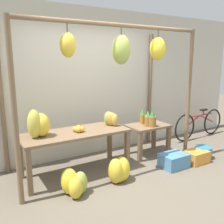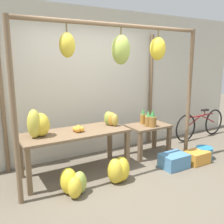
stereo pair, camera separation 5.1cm
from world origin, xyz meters
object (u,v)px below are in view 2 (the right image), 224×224
object	(u,v)px
pineapple_cluster	(149,119)
fruit_crate_white	(174,161)
fruit_crate_purple	(197,157)
orange_pile	(78,129)
banana_pile_on_table	(38,124)
parked_bicycle	(200,124)
banana_pile_ground_right	(118,171)
banana_pile_ground_left	(73,183)
blue_bucket	(204,153)
papaya_pile	(111,119)

from	to	relation	value
pineapple_cluster	fruit_crate_white	xyz separation A→B (m)	(0.05, -0.68, -0.62)
fruit_crate_purple	orange_pile	bearing A→B (deg)	161.36
banana_pile_on_table	fruit_crate_purple	world-z (taller)	banana_pile_on_table
banana_pile_on_table	parked_bicycle	distance (m)	3.94
fruit_crate_purple	banana_pile_ground_right	bearing A→B (deg)	176.34
banana_pile_on_table	banana_pile_ground_right	world-z (taller)	banana_pile_on_table
banana_pile_ground_left	blue_bucket	xyz separation A→B (m)	(2.64, -0.04, -0.06)
parked_bicycle	papaya_pile	world-z (taller)	papaya_pile
banana_pile_on_table	parked_bicycle	world-z (taller)	banana_pile_on_table
orange_pile	fruit_crate_purple	size ratio (longest dim) A/B	0.49
banana_pile_ground_left	fruit_crate_white	world-z (taller)	banana_pile_ground_left
banana_pile_ground_left	fruit_crate_purple	bearing A→B (deg)	-2.56
pineapple_cluster	fruit_crate_white	world-z (taller)	pineapple_cluster
orange_pile	papaya_pile	bearing A→B (deg)	5.90
banana_pile_ground_right	fruit_crate_white	world-z (taller)	banana_pile_ground_right
blue_bucket	papaya_pile	size ratio (longest dim) A/B	1.04
fruit_crate_white	fruit_crate_purple	xyz separation A→B (m)	(0.50, -0.06, -0.01)
fruit_crate_purple	fruit_crate_white	bearing A→B (deg)	173.12
banana_pile_on_table	parked_bicycle	size ratio (longest dim) A/B	0.26
orange_pile	fruit_crate_white	bearing A→B (deg)	-22.23
pineapple_cluster	banana_pile_ground_left	size ratio (longest dim) A/B	0.89
banana_pile_on_table	papaya_pile	size ratio (longest dim) A/B	1.44
banana_pile_ground_right	fruit_crate_white	xyz separation A→B (m)	(1.12, -0.04, -0.06)
papaya_pile	parked_bicycle	bearing A→B (deg)	5.41
banana_pile_on_table	banana_pile_ground_right	size ratio (longest dim) A/B	1.04
fruit_crate_white	papaya_pile	distance (m)	1.33
blue_bucket	fruit_crate_purple	xyz separation A→B (m)	(-0.28, -0.07, -0.00)
parked_bicycle	fruit_crate_purple	distance (m)	1.61
pineapple_cluster	papaya_pile	size ratio (longest dim) A/B	1.33
fruit_crate_white	orange_pile	bearing A→B (deg)	157.77
banana_pile_on_table	blue_bucket	size ratio (longest dim) A/B	1.39
orange_pile	banana_pile_ground_left	xyz separation A→B (m)	(-0.33, -0.58, -0.59)
fruit_crate_white	blue_bucket	size ratio (longest dim) A/B	1.49
parked_bicycle	banana_pile_ground_left	bearing A→B (deg)	-166.09
banana_pile_ground_right	papaya_pile	distance (m)	0.95
blue_bucket	banana_pile_ground_right	bearing A→B (deg)	178.88
orange_pile	pineapple_cluster	distance (m)	1.48
blue_bucket	parked_bicycle	distance (m)	1.36
orange_pile	fruit_crate_purple	bearing A→B (deg)	-18.64
papaya_pile	banana_pile_on_table	bearing A→B (deg)	-179.13
orange_pile	parked_bicycle	size ratio (longest dim) A/B	0.12
banana_pile_on_table	pineapple_cluster	bearing A→B (deg)	0.16
banana_pile_ground_right	fruit_crate_purple	world-z (taller)	banana_pile_ground_right
pineapple_cluster	fruit_crate_purple	size ratio (longest dim) A/B	0.96
blue_bucket	fruit_crate_purple	bearing A→B (deg)	-166.42
fruit_crate_white	papaya_pile	bearing A→B (deg)	141.71
banana_pile_ground_left	papaya_pile	xyz separation A→B (m)	(0.98, 0.65, 0.67)
papaya_pile	pineapple_cluster	bearing A→B (deg)	-0.91
papaya_pile	fruit_crate_purple	distance (m)	1.73
banana_pile_ground_left	fruit_crate_white	bearing A→B (deg)	-1.38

